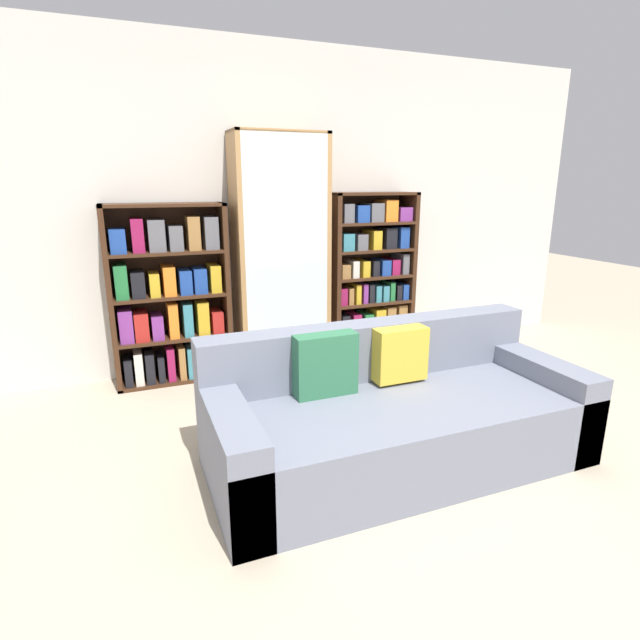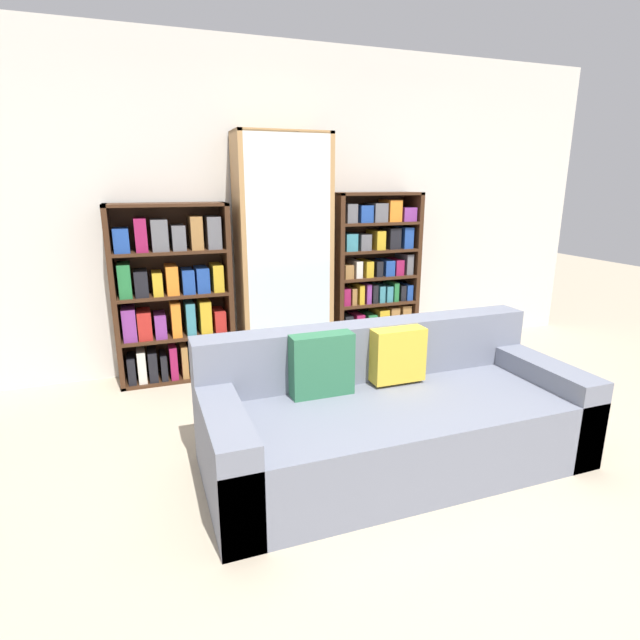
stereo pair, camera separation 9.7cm
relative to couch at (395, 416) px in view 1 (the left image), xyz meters
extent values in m
plane|color=tan|center=(-0.11, -0.44, -0.27)|extent=(16.00, 16.00, 0.00)
cube|color=beige|center=(-0.11, 1.97, 1.08)|extent=(6.36, 0.06, 2.70)
cube|color=slate|center=(0.00, -0.05, -0.07)|extent=(2.16, 0.92, 0.41)
cube|color=slate|center=(0.00, 0.31, 0.31)|extent=(2.16, 0.20, 0.35)
cube|color=slate|center=(-0.97, -0.05, -0.01)|extent=(0.20, 0.92, 0.53)
cube|color=slate|center=(0.98, -0.05, -0.01)|extent=(0.20, 0.92, 0.53)
cube|color=#2D6B47|center=(-0.37, 0.15, 0.32)|extent=(0.36, 0.12, 0.36)
cube|color=gold|center=(0.11, 0.15, 0.32)|extent=(0.32, 0.12, 0.32)
cube|color=#3D2314|center=(-1.50, 1.76, 0.44)|extent=(0.04, 0.32, 1.43)
cube|color=#3D2314|center=(-0.61, 1.76, 0.44)|extent=(0.04, 0.32, 1.43)
cube|color=#3D2314|center=(-1.06, 1.76, 1.15)|extent=(0.92, 0.32, 0.02)
cube|color=#3D2314|center=(-1.06, 1.76, -0.26)|extent=(0.92, 0.32, 0.02)
cube|color=#3D2314|center=(-1.06, 1.91, 0.44)|extent=(0.92, 0.01, 1.43)
cube|color=#3D2314|center=(-1.06, 1.76, 0.10)|extent=(0.84, 0.32, 0.02)
cube|color=#3D2314|center=(-1.06, 1.76, 0.44)|extent=(0.84, 0.32, 0.02)
cube|color=#3D2314|center=(-1.06, 1.76, 0.79)|extent=(0.84, 0.32, 0.02)
cube|color=black|center=(-1.42, 1.75, -0.14)|extent=(0.06, 0.24, 0.21)
cube|color=beige|center=(-1.34, 1.75, -0.12)|extent=(0.06, 0.24, 0.26)
cube|color=black|center=(-1.26, 1.75, -0.13)|extent=(0.07, 0.24, 0.24)
cube|color=black|center=(-1.18, 1.75, -0.14)|extent=(0.05, 0.24, 0.20)
cube|color=#8E1947|center=(-1.10, 1.75, -0.11)|extent=(0.06, 0.24, 0.27)
cube|color=olive|center=(-1.01, 1.75, -0.11)|extent=(0.05, 0.24, 0.27)
cube|color=teal|center=(-0.93, 1.75, -0.12)|extent=(0.07, 0.24, 0.26)
cube|color=#AD231E|center=(-0.85, 1.75, -0.12)|extent=(0.06, 0.24, 0.25)
cube|color=orange|center=(-0.77, 1.75, -0.12)|extent=(0.07, 0.24, 0.25)
cube|color=orange|center=(-0.68, 1.75, -0.15)|extent=(0.05, 0.24, 0.20)
cube|color=#7A3384|center=(-1.41, 1.75, 0.24)|extent=(0.10, 0.24, 0.26)
cube|color=#AD231E|center=(-1.29, 1.75, 0.22)|extent=(0.10, 0.24, 0.22)
cube|color=#7A3384|center=(-1.17, 1.75, 0.20)|extent=(0.09, 0.24, 0.19)
cube|color=orange|center=(-1.05, 1.75, 0.25)|extent=(0.07, 0.24, 0.28)
cube|color=teal|center=(-0.94, 1.75, 0.25)|extent=(0.07, 0.24, 0.27)
cube|color=gold|center=(-0.82, 1.75, 0.25)|extent=(0.09, 0.24, 0.28)
cube|color=#AD231E|center=(-0.70, 1.75, 0.20)|extent=(0.09, 0.24, 0.18)
cube|color=#237038|center=(-1.41, 1.75, 0.59)|extent=(0.09, 0.24, 0.26)
cube|color=black|center=(-1.29, 1.75, 0.55)|extent=(0.10, 0.24, 0.20)
cube|color=gold|center=(-1.17, 1.75, 0.55)|extent=(0.07, 0.24, 0.18)
cube|color=orange|center=(-1.06, 1.75, 0.57)|extent=(0.09, 0.24, 0.23)
cube|color=#1E4293|center=(-0.94, 1.75, 0.55)|extent=(0.09, 0.24, 0.19)
cube|color=#1E4293|center=(-0.82, 1.75, 0.55)|extent=(0.10, 0.24, 0.20)
cube|color=gold|center=(-0.70, 1.75, 0.56)|extent=(0.08, 0.24, 0.22)
cube|color=#1E4293|center=(-1.40, 1.75, 0.89)|extent=(0.11, 0.24, 0.18)
cube|color=#8E1947|center=(-1.26, 1.75, 0.93)|extent=(0.09, 0.24, 0.25)
cube|color=#5B5B60|center=(-1.12, 1.75, 0.92)|extent=(0.12, 0.24, 0.24)
cube|color=#5B5B60|center=(-0.99, 1.75, 0.90)|extent=(0.10, 0.24, 0.19)
cube|color=olive|center=(-0.85, 1.75, 0.93)|extent=(0.09, 0.24, 0.26)
cube|color=#5B5B60|center=(-0.72, 1.75, 0.93)|extent=(0.11, 0.24, 0.25)
cube|color=#AD7F4C|center=(-0.50, 1.74, 0.72)|extent=(0.04, 0.36, 1.98)
cube|color=#AD7F4C|center=(0.24, 1.74, 0.72)|extent=(0.04, 0.36, 1.98)
cube|color=#AD7F4C|center=(-0.13, 1.74, 1.70)|extent=(0.78, 0.36, 0.02)
cube|color=#AD7F4C|center=(-0.13, 1.74, -0.26)|extent=(0.78, 0.36, 0.02)
cube|color=#AD7F4C|center=(-0.13, 1.91, 0.72)|extent=(0.78, 0.01, 1.98)
cube|color=silver|center=(-0.13, 1.56, 0.72)|extent=(0.70, 0.01, 1.95)
cube|color=#AD7F4C|center=(-0.13, 1.74, 0.07)|extent=(0.70, 0.32, 0.02)
cube|color=#AD7F4C|center=(-0.13, 1.74, 0.40)|extent=(0.70, 0.32, 0.02)
cube|color=#AD7F4C|center=(-0.13, 1.74, 0.72)|extent=(0.70, 0.32, 0.02)
cube|color=#AD7F4C|center=(-0.13, 1.74, 1.04)|extent=(0.70, 0.32, 0.02)
cube|color=#AD7F4C|center=(-0.13, 1.74, 1.36)|extent=(0.70, 0.32, 0.02)
cylinder|color=silver|center=(-0.41, 1.73, -0.21)|extent=(0.01, 0.01, 0.07)
cone|color=silver|center=(-0.41, 1.73, -0.14)|extent=(0.08, 0.08, 0.08)
cylinder|color=silver|center=(-0.30, 1.72, -0.21)|extent=(0.01, 0.01, 0.07)
cone|color=silver|center=(-0.30, 1.72, -0.14)|extent=(0.08, 0.08, 0.08)
cylinder|color=silver|center=(-0.19, 1.74, -0.21)|extent=(0.01, 0.01, 0.07)
cone|color=silver|center=(-0.19, 1.74, -0.14)|extent=(0.08, 0.08, 0.08)
cylinder|color=silver|center=(-0.08, 1.72, -0.21)|extent=(0.01, 0.01, 0.07)
cone|color=silver|center=(-0.08, 1.72, -0.14)|extent=(0.08, 0.08, 0.08)
cylinder|color=silver|center=(0.03, 1.75, -0.21)|extent=(0.01, 0.01, 0.07)
cone|color=silver|center=(0.03, 1.75, -0.14)|extent=(0.08, 0.08, 0.08)
cylinder|color=silver|center=(0.14, 1.75, -0.21)|extent=(0.01, 0.01, 0.07)
cone|color=silver|center=(0.14, 1.75, -0.14)|extent=(0.08, 0.08, 0.08)
cylinder|color=silver|center=(-0.39, 1.75, 0.13)|extent=(0.01, 0.01, 0.08)
cone|color=silver|center=(-0.39, 1.75, 0.21)|extent=(0.09, 0.09, 0.10)
cylinder|color=silver|center=(-0.26, 1.72, 0.13)|extent=(0.01, 0.01, 0.08)
cone|color=silver|center=(-0.26, 1.72, 0.21)|extent=(0.09, 0.09, 0.10)
cylinder|color=silver|center=(-0.13, 1.73, 0.13)|extent=(0.01, 0.01, 0.08)
cone|color=silver|center=(-0.13, 1.73, 0.21)|extent=(0.09, 0.09, 0.10)
cylinder|color=silver|center=(0.00, 1.76, 0.13)|extent=(0.01, 0.01, 0.08)
cone|color=silver|center=(0.00, 1.76, 0.21)|extent=(0.09, 0.09, 0.10)
cylinder|color=silver|center=(0.13, 1.73, 0.13)|extent=(0.01, 0.01, 0.08)
cone|color=silver|center=(0.13, 1.73, 0.21)|extent=(0.09, 0.09, 0.10)
cylinder|color=silver|center=(-0.35, 1.74, 0.45)|extent=(0.01, 0.01, 0.08)
cone|color=silver|center=(-0.35, 1.74, 0.53)|extent=(0.09, 0.09, 0.09)
cylinder|color=silver|center=(-0.13, 1.75, 0.45)|extent=(0.01, 0.01, 0.08)
cone|color=silver|center=(-0.13, 1.75, 0.53)|extent=(0.09, 0.09, 0.09)
cylinder|color=silver|center=(0.09, 1.72, 0.45)|extent=(0.01, 0.01, 0.08)
cone|color=silver|center=(0.09, 1.72, 0.53)|extent=(0.09, 0.09, 0.09)
cylinder|color=silver|center=(-0.38, 1.73, 0.77)|extent=(0.01, 0.01, 0.09)
cone|color=silver|center=(-0.38, 1.73, 0.87)|extent=(0.09, 0.09, 0.11)
cylinder|color=silver|center=(-0.21, 1.74, 0.77)|extent=(0.01, 0.01, 0.09)
cone|color=silver|center=(-0.21, 1.74, 0.87)|extent=(0.09, 0.09, 0.11)
cylinder|color=silver|center=(-0.05, 1.76, 0.77)|extent=(0.01, 0.01, 0.09)
cone|color=silver|center=(-0.05, 1.76, 0.87)|extent=(0.09, 0.09, 0.11)
cylinder|color=silver|center=(0.12, 1.73, 0.77)|extent=(0.01, 0.01, 0.09)
cone|color=silver|center=(0.12, 1.73, 0.87)|extent=(0.09, 0.09, 0.11)
cylinder|color=silver|center=(-0.35, 1.72, 1.09)|extent=(0.01, 0.01, 0.08)
cone|color=silver|center=(-0.35, 1.72, 1.19)|extent=(0.09, 0.09, 0.10)
cylinder|color=silver|center=(-0.13, 1.75, 1.09)|extent=(0.01, 0.01, 0.08)
cone|color=silver|center=(-0.13, 1.75, 1.19)|extent=(0.09, 0.09, 0.10)
cylinder|color=silver|center=(0.09, 1.72, 1.09)|extent=(0.01, 0.01, 0.08)
cone|color=silver|center=(0.09, 1.72, 1.19)|extent=(0.09, 0.09, 0.10)
cylinder|color=silver|center=(-0.35, 1.72, 1.42)|extent=(0.01, 0.01, 0.09)
cone|color=silver|center=(-0.35, 1.72, 1.51)|extent=(0.09, 0.09, 0.10)
cylinder|color=silver|center=(-0.13, 1.73, 1.42)|extent=(0.01, 0.01, 0.09)
cone|color=silver|center=(-0.13, 1.73, 1.51)|extent=(0.09, 0.09, 0.10)
cylinder|color=silver|center=(0.09, 1.73, 1.42)|extent=(0.01, 0.01, 0.09)
cone|color=silver|center=(0.09, 1.73, 1.51)|extent=(0.09, 0.09, 0.10)
cube|color=#3D2314|center=(0.35, 1.76, 0.48)|extent=(0.04, 0.32, 1.50)
cube|color=#3D2314|center=(1.12, 1.76, 0.48)|extent=(0.04, 0.32, 1.50)
cube|color=#3D2314|center=(0.73, 1.76, 1.22)|extent=(0.80, 0.32, 0.02)
cube|color=#3D2314|center=(0.73, 1.76, -0.26)|extent=(0.80, 0.32, 0.02)
cube|color=#3D2314|center=(0.73, 1.91, 0.48)|extent=(0.80, 0.01, 1.50)
cube|color=#3D2314|center=(0.73, 1.76, -0.01)|extent=(0.72, 0.32, 0.02)
cube|color=#3D2314|center=(0.73, 1.76, 0.24)|extent=(0.72, 0.32, 0.02)
cube|color=#3D2314|center=(0.73, 1.76, 0.48)|extent=(0.72, 0.32, 0.02)
cube|color=#3D2314|center=(0.73, 1.76, 0.72)|extent=(0.72, 0.32, 0.02)
cube|color=#3D2314|center=(0.73, 1.76, 0.96)|extent=(0.72, 0.32, 0.02)
cube|color=gold|center=(0.42, 1.75, -0.18)|extent=(0.05, 0.24, 0.14)
cube|color=teal|center=(0.49, 1.75, -0.18)|extent=(0.06, 0.24, 0.13)
cube|color=gold|center=(0.56, 1.75, -0.17)|extent=(0.05, 0.24, 0.15)
cube|color=olive|center=(0.63, 1.75, -0.18)|extent=(0.05, 0.24, 0.14)
cube|color=#237038|center=(0.70, 1.75, -0.17)|extent=(0.06, 0.24, 0.15)
cube|color=teal|center=(0.77, 1.75, -0.16)|extent=(0.05, 0.24, 0.17)
cube|color=#7A3384|center=(0.84, 1.75, -0.16)|extent=(0.04, 0.24, 0.17)
cube|color=#AD231E|center=(0.91, 1.75, -0.18)|extent=(0.05, 0.24, 0.13)
cube|color=black|center=(0.98, 1.75, -0.17)|extent=(0.06, 0.24, 0.15)
cube|color=beige|center=(1.05, 1.75, -0.16)|extent=(0.05, 0.24, 0.17)
cube|color=black|center=(0.44, 1.75, 0.08)|extent=(0.08, 0.24, 0.14)
cube|color=#8E1947|center=(0.56, 1.75, 0.08)|extent=(0.08, 0.24, 0.14)
cube|color=#237038|center=(0.68, 1.75, 0.07)|extent=(0.09, 0.24, 0.13)
cube|color=gold|center=(0.80, 1.75, 0.09)|extent=(0.10, 0.24, 0.17)
cube|color=olive|center=(0.91, 1.75, 0.10)|extent=(0.09, 0.24, 0.18)
cube|color=olive|center=(1.03, 1.75, 0.10)|extent=(0.09, 0.24, 0.19)
cube|color=#8E1947|center=(0.42, 1.75, 0.33)|extent=(0.06, 0.24, 0.15)
cube|color=olive|center=(0.49, 1.75, 0.32)|extent=(0.05, 0.24, 0.15)
cube|color=gold|center=(0.56, 1.75, 0.34)|extent=(0.05, 0.24, 0.18)
cube|color=#7A3384|center=(0.63, 1.75, 0.34)|extent=(0.04, 0.24, 0.18)
cube|color=black|center=(0.70, 1.75, 0.33)|extent=(0.05, 0.24, 0.17)
cube|color=teal|center=(0.77, 1.75, 0.32)|extent=(0.05, 0.24, 0.15)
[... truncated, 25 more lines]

